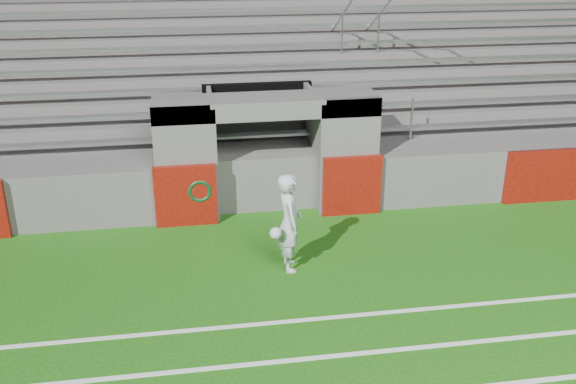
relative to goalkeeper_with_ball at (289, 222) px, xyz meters
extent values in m
plane|color=#19550E|center=(-0.05, -0.76, -0.94)|extent=(90.00, 90.00, 0.00)
cube|color=white|center=(-0.05, -2.76, -0.93)|extent=(28.00, 0.09, 0.01)
cube|color=white|center=(-0.05, -1.76, -0.93)|extent=(28.00, 0.09, 0.01)
cube|color=#585553|center=(-1.85, 2.74, 0.36)|extent=(1.20, 1.00, 2.60)
cube|color=#585553|center=(1.75, 2.74, 0.36)|extent=(1.20, 1.00, 2.60)
cube|color=black|center=(-0.05, 4.44, 0.31)|extent=(2.60, 0.20, 2.50)
cube|color=#585553|center=(-1.20, 3.34, 0.31)|extent=(0.10, 2.20, 2.50)
cube|color=#585553|center=(1.10, 3.34, 0.31)|extent=(0.10, 2.20, 2.50)
cube|color=#585553|center=(-0.05, 2.74, 1.46)|extent=(4.80, 1.00, 0.40)
cube|color=#585553|center=(-0.05, 6.59, 0.21)|extent=(26.00, 8.00, 0.20)
cube|color=#585553|center=(-0.05, 6.59, -0.41)|extent=(26.00, 8.00, 1.05)
cube|color=#620F08|center=(-1.85, 2.18, -0.26)|extent=(1.30, 0.15, 1.35)
cube|color=#620F08|center=(1.75, 2.18, -0.26)|extent=(1.30, 0.15, 1.35)
cube|color=#620F08|center=(6.45, 2.18, -0.31)|extent=(2.20, 0.15, 1.25)
cube|color=gray|center=(-0.05, 3.66, 0.53)|extent=(23.00, 0.28, 0.06)
cube|color=#585553|center=(-0.05, 4.51, 0.50)|extent=(24.00, 0.75, 0.38)
cube|color=gray|center=(-0.05, 4.41, 0.91)|extent=(23.00, 0.28, 0.06)
cube|color=#585553|center=(-0.05, 5.26, 0.69)|extent=(24.00, 0.75, 0.76)
cube|color=gray|center=(-0.05, 5.16, 1.29)|extent=(23.00, 0.28, 0.06)
cube|color=#585553|center=(-0.05, 6.01, 0.88)|extent=(24.00, 0.75, 1.14)
cube|color=gray|center=(-0.05, 5.91, 1.67)|extent=(23.00, 0.28, 0.06)
cube|color=#585553|center=(-0.05, 6.76, 1.07)|extent=(24.00, 0.75, 1.52)
cube|color=gray|center=(-0.05, 6.66, 2.05)|extent=(23.00, 0.28, 0.06)
cube|color=#585553|center=(-0.05, 7.51, 1.26)|extent=(24.00, 0.75, 1.90)
cube|color=gray|center=(-0.05, 7.41, 2.43)|extent=(23.00, 0.28, 0.06)
cube|color=#585553|center=(-0.05, 8.26, 1.45)|extent=(24.00, 0.75, 2.28)
cube|color=gray|center=(-0.05, 8.16, 2.81)|extent=(23.00, 0.28, 0.06)
cube|color=#585553|center=(-0.05, 9.01, 1.64)|extent=(24.00, 0.75, 2.66)
cube|color=#585553|center=(-0.05, 9.69, 1.71)|extent=(26.00, 0.60, 5.29)
cylinder|color=#A5A8AD|center=(2.45, 3.39, 0.81)|extent=(0.05, 0.05, 1.00)
cylinder|color=#A5A8AD|center=(2.45, 6.39, 2.33)|extent=(0.05, 0.05, 1.00)
cylinder|color=#A5A8AD|center=(2.45, 6.39, 2.83)|extent=(0.05, 6.02, 3.08)
cylinder|color=#A5A8AD|center=(3.45, 3.39, 0.81)|extent=(0.05, 0.05, 1.00)
cylinder|color=#A5A8AD|center=(3.45, 6.39, 2.33)|extent=(0.05, 0.05, 1.00)
cylinder|color=#A5A8AD|center=(3.45, 6.39, 2.83)|extent=(0.05, 6.02, 3.08)
imported|color=silver|center=(0.01, 0.01, 0.00)|extent=(0.47, 0.70, 1.88)
sphere|color=silver|center=(-0.29, -0.28, -0.06)|extent=(0.22, 0.22, 0.22)
torus|color=#0C3C14|center=(-1.56, 2.19, -0.14)|extent=(0.60, 0.11, 0.60)
torus|color=#0C3E18|center=(-1.56, 2.14, -0.16)|extent=(0.52, 0.10, 0.52)
camera|label=1|loc=(-1.68, -10.43, 5.02)|focal=40.00mm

